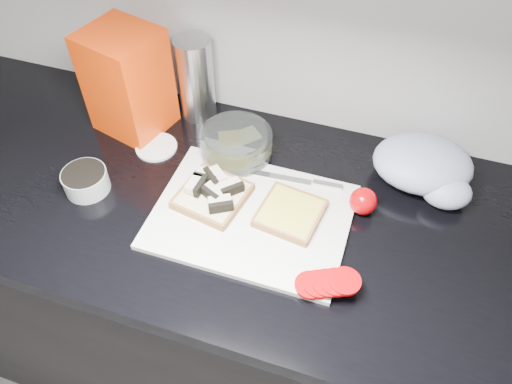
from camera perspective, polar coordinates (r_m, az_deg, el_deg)
base_cabinet at (r=1.46m, az=-1.41°, el=-13.08°), size 3.50×0.60×0.86m
countertop at (r=1.09m, az=-1.84°, el=-1.73°), size 3.50×0.64×0.04m
cutting_board at (r=1.04m, az=-0.52°, el=-2.79°), size 0.40×0.30×0.01m
bread_left at (r=1.06m, az=-4.95°, el=-0.18°), size 0.16×0.16×0.04m
bread_right at (r=1.03m, az=3.93°, el=-2.43°), size 0.14×0.14×0.02m
tomato_slices at (r=0.93m, az=8.17°, el=-10.26°), size 0.13×0.09×0.03m
knife at (r=1.09m, az=5.88°, el=1.18°), size 0.21×0.03×0.01m
seed_tub at (r=1.14m, az=-18.91°, el=1.32°), size 0.10×0.10×0.05m
tub_lid at (r=1.21m, az=-11.32°, el=5.06°), size 0.13×0.13×0.01m
glass_bowl at (r=1.14m, az=-2.28°, el=5.34°), size 0.16×0.16×0.07m
bread_bag at (r=1.21m, az=-14.45°, el=12.13°), size 0.19×0.18×0.25m
steel_canister at (r=1.23m, az=-6.91°, el=12.73°), size 0.09×0.09×0.21m
grocery_bag at (r=1.14m, az=18.85°, el=2.68°), size 0.23×0.20×0.09m
whole_tomatoes at (r=1.06m, az=12.15°, el=-1.04°), size 0.06×0.06×0.06m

